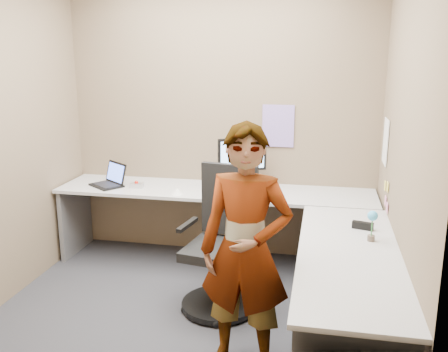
% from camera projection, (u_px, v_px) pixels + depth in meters
% --- Properties ---
extents(ground, '(3.00, 3.00, 0.00)m').
position_uv_depth(ground, '(188.00, 312.00, 3.91)').
color(ground, '#25262A').
rests_on(ground, ground).
extents(wall_back, '(3.00, 0.00, 3.00)m').
position_uv_depth(wall_back, '(222.00, 119.00, 4.82)').
color(wall_back, brown).
rests_on(wall_back, ground).
extents(wall_right, '(0.00, 2.70, 2.70)m').
position_uv_depth(wall_right, '(403.00, 150.00, 3.30)').
color(wall_right, brown).
rests_on(wall_right, ground).
extents(desk, '(2.98, 2.58, 0.73)m').
position_uv_depth(desk, '(251.00, 228.00, 4.05)').
color(desk, '#A4A4A4').
rests_on(desk, ground).
extents(paper_ream, '(0.34, 0.30, 0.06)m').
position_uv_depth(paper_ream, '(242.00, 187.00, 4.64)').
color(paper_ream, red).
rests_on(paper_ream, desk).
extents(monitor, '(0.43, 0.21, 0.43)m').
position_uv_depth(monitor, '(242.00, 157.00, 4.59)').
color(monitor, black).
rests_on(monitor, paper_ream).
extents(laptop, '(0.40, 0.39, 0.22)m').
position_uv_depth(laptop, '(111.00, 180.00, 4.80)').
color(laptop, black).
rests_on(laptop, desk).
extents(trackball_mouse, '(0.12, 0.08, 0.07)m').
position_uv_depth(trackball_mouse, '(137.00, 185.00, 4.72)').
color(trackball_mouse, '#B7B7BC').
rests_on(trackball_mouse, desk).
extents(origami, '(0.10, 0.10, 0.06)m').
position_uv_depth(origami, '(177.00, 191.00, 4.50)').
color(origami, white).
rests_on(origami, desk).
extents(stapler, '(0.16, 0.08, 0.05)m').
position_uv_depth(stapler, '(363.00, 226.00, 3.62)').
color(stapler, black).
rests_on(stapler, desk).
extents(flower, '(0.07, 0.07, 0.22)m').
position_uv_depth(flower, '(372.00, 221.00, 3.37)').
color(flower, brown).
rests_on(flower, desk).
extents(calendar_purple, '(0.30, 0.01, 0.40)m').
position_uv_depth(calendar_purple, '(278.00, 126.00, 4.72)').
color(calendar_purple, '#846BB7').
rests_on(calendar_purple, wall_back).
extents(calendar_white, '(0.01, 0.28, 0.38)m').
position_uv_depth(calendar_white, '(386.00, 142.00, 4.18)').
color(calendar_white, white).
rests_on(calendar_white, wall_right).
extents(sticky_note_a, '(0.01, 0.07, 0.07)m').
position_uv_depth(sticky_note_a, '(387.00, 187.00, 3.92)').
color(sticky_note_a, '#F2E059').
rests_on(sticky_note_a, wall_right).
extents(sticky_note_b, '(0.01, 0.07, 0.07)m').
position_uv_depth(sticky_note_b, '(385.00, 201.00, 4.00)').
color(sticky_note_b, pink).
rests_on(sticky_note_b, wall_right).
extents(sticky_note_c, '(0.01, 0.07, 0.07)m').
position_uv_depth(sticky_note_c, '(387.00, 208.00, 3.89)').
color(sticky_note_c, pink).
rests_on(sticky_note_c, wall_right).
extents(sticky_note_d, '(0.01, 0.07, 0.07)m').
position_uv_depth(sticky_note_d, '(385.00, 186.00, 4.07)').
color(sticky_note_d, '#F2E059').
rests_on(sticky_note_d, wall_right).
extents(office_chair, '(0.61, 0.59, 1.11)m').
position_uv_depth(office_chair, '(222.00, 253.00, 3.91)').
color(office_chair, black).
rests_on(office_chair, ground).
extents(person, '(0.61, 0.43, 1.58)m').
position_uv_depth(person, '(246.00, 251.00, 3.07)').
color(person, '#999399').
rests_on(person, ground).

